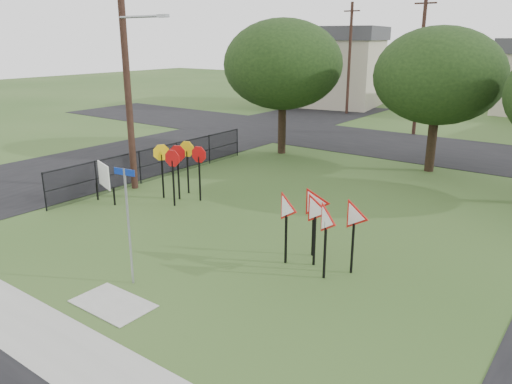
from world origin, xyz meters
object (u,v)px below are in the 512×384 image
street_name_sign (128,220)px  info_board (104,177)px  stop_sign_cluster (180,159)px  yield_sign_cluster (319,214)px

street_name_sign → info_board: size_ratio=1.97×
street_name_sign → info_board: (-6.17, 3.85, -0.74)m
info_board → stop_sign_cluster: bearing=44.9°
street_name_sign → yield_sign_cluster: size_ratio=1.15×
stop_sign_cluster → street_name_sign: bearing=-55.5°
stop_sign_cluster → yield_sign_cluster: 7.81m
street_name_sign → stop_sign_cluster: (-4.08, 5.93, -0.12)m
yield_sign_cluster → info_board: 9.61m
stop_sign_cluster → yield_sign_cluster: size_ratio=0.82×
street_name_sign → stop_sign_cluster: 7.20m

